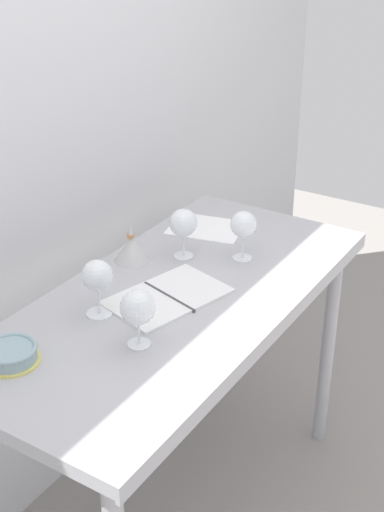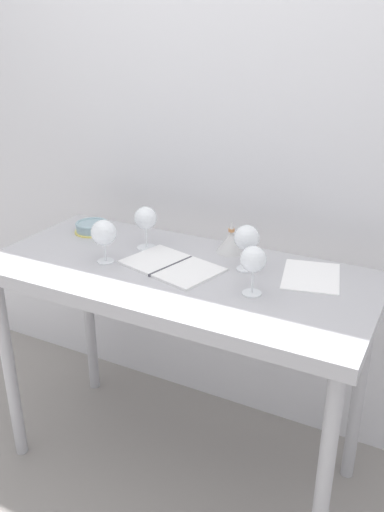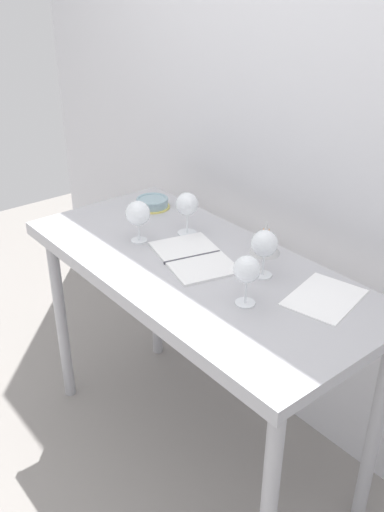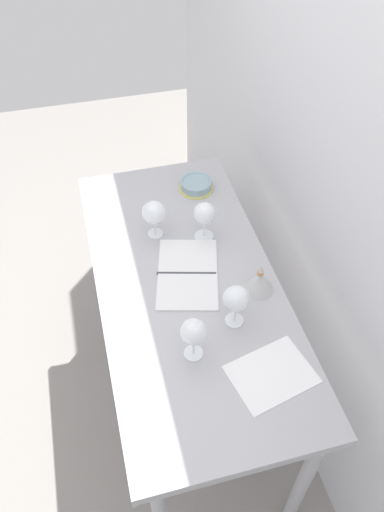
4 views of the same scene
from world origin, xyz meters
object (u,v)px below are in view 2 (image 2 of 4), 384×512
Objects in this scene: tasting_sheet_upper at (311,276)px; decanter_funnel at (231,241)px; wine_glass_far_right at (247,239)px; tasting_bowl at (92,227)px; wine_glass_near_right at (253,261)px; open_notebook at (172,266)px; wine_glass_far_left at (146,219)px; wine_glass_near_left at (104,234)px.

tasting_sheet_upper is 0.35m from decanter_funnel.
wine_glass_far_right is at bearing 179.52° from tasting_sheet_upper.
tasting_bowl is 0.61m from decanter_funnel.
wine_glass_near_right is 0.42× the size of open_notebook.
tasting_bowl reaches higher than tasting_sheet_upper.
open_notebook is at bearing -120.13° from decanter_funnel.
wine_glass_far_left is at bearing -8.81° from tasting_bowl.
wine_glass_far_left is 0.67× the size of tasting_sheet_upper.
wine_glass_far_right reaches higher than wine_glass_near_right.
open_notebook is (0.18, -0.11, -0.11)m from wine_glass_far_left.
wine_glass_near_left is at bearing -160.17° from wine_glass_far_right.
wine_glass_far_left reaches higher than open_notebook.
wine_glass_far_left is at bearing 178.74° from wine_glass_far_right.
wine_glass_far_right reaches higher than tasting_sheet_upper.
tasting_sheet_upper is 0.94m from tasting_bowl.
wine_glass_far_right is 0.43× the size of open_notebook.
wine_glass_far_right is 0.29m from open_notebook.
tasting_sheet_upper is (0.47, 0.15, -0.00)m from open_notebook.
wine_glass_far_left is 0.66m from tasting_sheet_upper.
wine_glass_near_right is 0.28m from tasting_sheet_upper.
wine_glass_far_left is at bearing 70.96° from wine_glass_near_left.
open_notebook is 0.50m from tasting_bowl.
tasting_sheet_upper is at bearing 17.55° from wine_glass_near_left.
wine_glass_far_left is at bearing 170.64° from tasting_sheet_upper.
wine_glass_near_left is at bearing -141.04° from decanter_funnel.
wine_glass_near_right reaches higher than decanter_funnel.
wine_glass_far_left is 0.19m from wine_glass_near_left.
open_notebook is at bearing -157.28° from wine_glass_far_right.
open_notebook is 2.62× the size of tasting_bowl.
tasting_bowl is at bearing 176.43° from open_notebook.
wine_glass_far_left reaches higher than wine_glass_near_right.
wine_glass_far_right is 0.51m from wine_glass_near_left.
wine_glass_near_left reaches higher than tasting_sheet_upper.
wine_glass_near_left is 0.64× the size of tasting_sheet_upper.
decanter_funnel is at bearing 20.77° from wine_glass_far_left.
wine_glass_far_left reaches higher than tasting_sheet_upper.
wine_glass_far_right reaches higher than wine_glass_near_left.
wine_glass_far_left is 1.02× the size of wine_glass_near_right.
wine_glass_near_right is at bearing 3.85° from open_notebook.
tasting_bowl is (-0.47, 0.16, 0.02)m from open_notebook.
tasting_sheet_upper is (0.71, 0.22, -0.11)m from wine_glass_near_left.
wine_glass_near_left is 0.34m from tasting_bowl.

